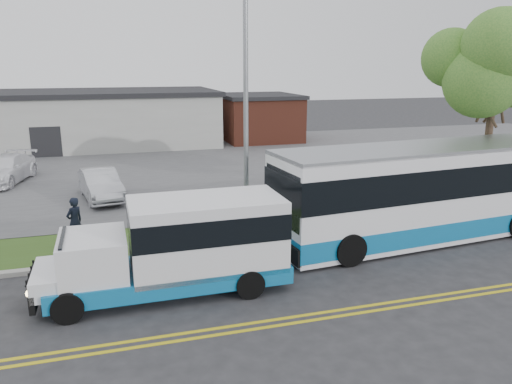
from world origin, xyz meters
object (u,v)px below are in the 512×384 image
object	(u,v)px
pedestrian	(75,222)
parked_car_b	(5,169)
shuttle_bus	(183,243)
parked_car_a	(101,184)
streetlight_near	(246,97)
transit_bus	(434,191)
tree_east	(496,68)

from	to	relation	value
pedestrian	parked_car_b	xyz separation A→B (m)	(-4.16, 11.41, -0.15)
shuttle_bus	parked_car_b	distance (m)	17.50
pedestrian	parked_car_a	size ratio (longest dim) A/B	0.40
parked_car_a	streetlight_near	bearing A→B (deg)	-61.47
streetlight_near	parked_car_b	bearing A→B (deg)	131.47
transit_bus	parked_car_a	bearing A→B (deg)	138.66
tree_east	parked_car_b	distance (m)	24.84
tree_east	transit_bus	world-z (taller)	tree_east
shuttle_bus	pedestrian	distance (m)	5.49
transit_bus	parked_car_a	size ratio (longest dim) A/B	2.93
tree_east	parked_car_a	size ratio (longest dim) A/B	1.91
pedestrian	tree_east	bearing A→B (deg)	138.29
tree_east	streetlight_near	size ratio (longest dim) A/B	0.88
tree_east	shuttle_bus	world-z (taller)	tree_east
shuttle_bus	transit_bus	xyz separation A→B (m)	(9.70, 2.01, 0.33)
shuttle_bus	parked_car_a	bearing A→B (deg)	101.86
parked_car_b	transit_bus	bearing A→B (deg)	-24.97
tree_east	shuttle_bus	size ratio (longest dim) A/B	1.18
transit_bus	parked_car_b	distance (m)	21.98
transit_bus	tree_east	bearing A→B (deg)	23.71
tree_east	parked_car_b	xyz separation A→B (m)	(-21.37, 11.46, -5.37)
shuttle_bus	pedestrian	size ratio (longest dim) A/B	3.99
parked_car_b	tree_east	bearing A→B (deg)	-14.03
transit_bus	pedestrian	size ratio (longest dim) A/B	7.25
parked_car_b	parked_car_a	bearing A→B (deg)	-31.37
tree_east	pedestrian	bearing A→B (deg)	179.84
streetlight_near	parked_car_a	xyz separation A→B (m)	(-5.38, 6.64, -4.41)
streetlight_near	transit_bus	xyz separation A→B (m)	(6.66, -2.13, -3.46)
parked_car_a	parked_car_b	size ratio (longest dim) A/B	0.87
tree_east	transit_bus	xyz separation A→B (m)	(-4.34, -2.40, -4.43)
streetlight_near	parked_car_b	world-z (taller)	streetlight_near
transit_bus	parked_car_a	world-z (taller)	transit_bus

